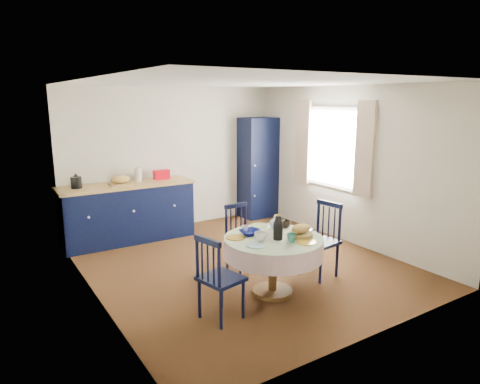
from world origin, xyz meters
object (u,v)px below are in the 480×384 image
object	(u,v)px
mug_b	(291,238)
mug_c	(285,224)
dining_table	(274,247)
cobalt_bowl	(250,232)
chair_right	(321,239)
mug_d	(245,229)
chair_left	(218,277)
kitchen_counter	(128,212)
chair_far	(242,237)
pantry_cabinet	(258,168)
mug_a	(260,236)

from	to	relation	value
mug_b	mug_c	size ratio (longest dim) A/B	0.88
dining_table	cobalt_bowl	xyz separation A→B (m)	(-0.18, 0.23, 0.15)
chair_right	dining_table	bearing A→B (deg)	-90.35
mug_d	cobalt_bowl	world-z (taller)	mug_d
chair_left	dining_table	bearing A→B (deg)	-90.19
kitchen_counter	chair_far	size ratio (longest dim) A/B	2.40
kitchen_counter	mug_b	world-z (taller)	kitchen_counter
kitchen_counter	pantry_cabinet	xyz separation A→B (m)	(2.66, 0.10, 0.48)
mug_d	cobalt_bowl	bearing A→B (deg)	-90.36
chair_left	mug_a	distance (m)	0.73
mug_b	mug_d	distance (m)	0.63
pantry_cabinet	mug_a	world-z (taller)	pantry_cabinet
chair_right	mug_a	world-z (taller)	chair_right
kitchen_counter	chair_right	size ratio (longest dim) A/B	2.19
chair_far	mug_c	xyz separation A→B (m)	(0.25, -0.63, 0.30)
kitchen_counter	dining_table	size ratio (longest dim) A/B	1.80
kitchen_counter	chair_far	xyz separation A→B (m)	(0.92, -2.00, -0.04)
kitchen_counter	chair_left	size ratio (longest dim) A/B	2.30
chair_far	mug_a	bearing A→B (deg)	-113.19
mug_c	kitchen_counter	bearing A→B (deg)	113.85
dining_table	mug_b	world-z (taller)	dining_table
chair_left	mug_d	size ratio (longest dim) A/B	10.21
pantry_cabinet	cobalt_bowl	distance (m)	3.41
kitchen_counter	pantry_cabinet	size ratio (longest dim) A/B	1.11
mug_a	kitchen_counter	bearing A→B (deg)	101.99
chair_left	mug_c	world-z (taller)	chair_left
pantry_cabinet	dining_table	world-z (taller)	pantry_cabinet
chair_left	chair_right	bearing A→B (deg)	-92.56
pantry_cabinet	chair_far	bearing A→B (deg)	-131.14
chair_right	mug_b	bearing A→B (deg)	-73.82
pantry_cabinet	chair_left	xyz separation A→B (m)	(-2.70, -3.15, -0.50)
mug_a	chair_far	bearing A→B (deg)	70.37
chair_right	mug_c	bearing A→B (deg)	-110.77
chair_right	cobalt_bowl	size ratio (longest dim) A/B	4.05
mug_c	chair_left	bearing A→B (deg)	-161.23
chair_right	mug_a	size ratio (longest dim) A/B	7.38
kitchen_counter	mug_b	xyz separation A→B (m)	(0.88, -3.10, 0.26)
pantry_cabinet	kitchen_counter	bearing A→B (deg)	-179.39
cobalt_bowl	mug_d	bearing A→B (deg)	89.64
chair_far	pantry_cabinet	bearing A→B (deg)	46.82
chair_right	cobalt_bowl	bearing A→B (deg)	-104.47
mug_a	mug_b	bearing A→B (deg)	-40.60
kitchen_counter	chair_left	world-z (taller)	kitchen_counter
pantry_cabinet	chair_right	world-z (taller)	pantry_cabinet
mug_b	mug_c	distance (m)	0.55
pantry_cabinet	mug_c	bearing A→B (deg)	-120.19
chair_right	cobalt_bowl	world-z (taller)	chair_right
chair_left	chair_far	xyz separation A→B (m)	(0.96, 1.04, -0.02)
kitchen_counter	mug_b	distance (m)	3.24
mug_d	mug_a	bearing A→B (deg)	-94.01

